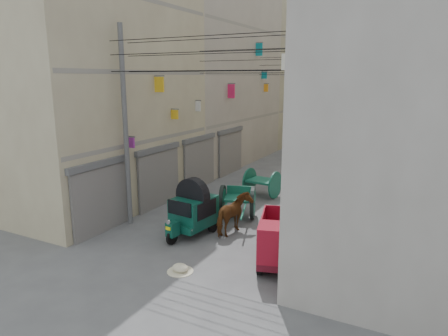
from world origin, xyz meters
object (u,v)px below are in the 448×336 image
Objects in this scene: tonga_cart at (238,201)px; second_cart at (262,182)px; feed_sack at (180,268)px; auto_rickshaw at (193,209)px; mini_truck at (280,244)px; distant_car_grey at (360,146)px; distant_car_white at (299,153)px; distant_car_green at (351,124)px; horse at (234,215)px.

tonga_cart is 3.56m from second_cart.
auto_rickshaw is at bearing 114.28° from feed_sack.
distant_car_grey is at bearing 76.05° from mini_truck.
auto_rickshaw reaches higher than distant_car_white.
mini_truck is at bearing -57.12° from second_cart.
distant_car_green is at bearing 92.76° from feed_sack.
horse is 0.44× the size of distant_car_green.
horse is 0.57× the size of distant_car_white.
auto_rickshaw reaches higher than distant_car_green.
second_cart is (0.44, 6.01, -0.27)m from auto_rickshaw.
distant_car_grey is at bearing 64.33° from tonga_cart.
horse is at bearing -111.01° from distant_car_grey.
mini_truck is 1.86× the size of second_cart.
tonga_cart is 4.80m from mini_truck.
mini_truck is at bearing 147.05° from horse.
auto_rickshaw reaches higher than feed_sack.
horse is at bearing 35.83° from auto_rickshaw.
feed_sack is (0.85, -8.87, -0.61)m from second_cart.
mini_truck is at bearing -8.61° from auto_rickshaw.
auto_rickshaw is 15.61m from distant_car_white.
distant_car_grey is (2.91, 21.00, -0.43)m from auto_rickshaw.
mini_truck is 0.99× the size of distant_car_white.
distant_car_white is 0.91× the size of distant_car_grey.
auto_rickshaw is 0.78× the size of distant_car_white.
tonga_cart is 5.39m from feed_sack.
second_cart is 0.94× the size of horse.
feed_sack is 39.28m from distant_car_green.
horse reaches higher than tonga_cart.
second_cart is at bearing 99.65° from mini_truck.
second_cart reaches higher than distant_car_white.
second_cart is 0.53× the size of distant_car_white.
horse is 14.95m from distant_car_white.
feed_sack is 3.69m from horse.
distant_car_white is (-4.48, 16.69, -0.25)m from mini_truck.
auto_rickshaw is 1.46× the size of second_cart.
tonga_cart is at bearing 83.72° from distant_car_white.
auto_rickshaw reaches higher than mini_truck.
distant_car_green is at bearing 86.16° from distant_car_grey.
second_cart is 30.38m from distant_car_green.
horse is (1.39, 0.77, -0.24)m from auto_rickshaw.
distant_car_green is (-1.34, 33.90, -0.13)m from tonga_cart.
horse is (0.95, -5.24, 0.03)m from second_cart.
distant_car_grey is at bearing 86.12° from feed_sack.
auto_rickshaw reaches higher than second_cart.
auto_rickshaw is at bearing -125.64° from tonga_cart.
auto_rickshaw is 1.61m from horse.
horse is at bearing 96.00° from distant_car_green.
distant_car_white is at bearing 102.38° from second_cart.
distant_car_green is (-1.99, 35.60, -0.17)m from horse.
tonga_cart is 18.66m from distant_car_grey.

